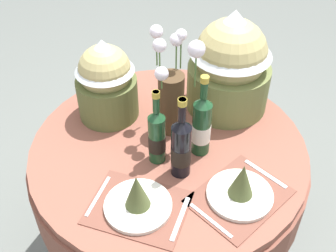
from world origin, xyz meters
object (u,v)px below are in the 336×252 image
at_px(wine_bottle_left, 157,136).
at_px(gift_tub_back_left, 106,77).
at_px(flower_vase, 172,91).
at_px(place_setting_right, 241,188).
at_px(dining_table, 168,170).
at_px(wine_bottle_right, 202,125).
at_px(gift_tub_back_right, 230,59).
at_px(wine_bottle_centre, 181,147).
at_px(place_setting_left, 138,199).

height_order(wine_bottle_left, gift_tub_back_left, gift_tub_back_left).
relative_size(wine_bottle_left, gift_tub_back_left, 0.88).
bearing_deg(wine_bottle_left, flower_vase, 68.72).
distance_m(place_setting_right, wine_bottle_left, 0.36).
bearing_deg(wine_bottle_left, dining_table, 56.35).
height_order(dining_table, wine_bottle_right, wine_bottle_right).
bearing_deg(flower_vase, dining_table, -100.97).
height_order(wine_bottle_right, gift_tub_back_left, gift_tub_back_left).
distance_m(gift_tub_back_left, gift_tub_back_right, 0.53).
xyz_separation_m(dining_table, wine_bottle_right, (0.13, -0.04, 0.28)).
height_order(wine_bottle_centre, gift_tub_back_right, gift_tub_back_right).
xyz_separation_m(wine_bottle_left, gift_tub_back_right, (0.33, 0.33, 0.12)).
bearing_deg(gift_tub_back_right, place_setting_left, -125.69).
distance_m(wine_bottle_right, gift_tub_back_right, 0.35).
bearing_deg(place_setting_left, wine_bottle_right, 47.39).
bearing_deg(place_setting_left, dining_table, 67.76).
xyz_separation_m(place_setting_right, gift_tub_back_right, (0.04, 0.54, 0.19)).
height_order(place_setting_left, gift_tub_back_left, gift_tub_back_left).
relative_size(dining_table, wine_bottle_centre, 3.31).
distance_m(place_setting_right, wine_bottle_centre, 0.26).
distance_m(place_setting_right, gift_tub_back_left, 0.72).
relative_size(place_setting_right, gift_tub_back_left, 1.15).
distance_m(flower_vase, wine_bottle_left, 0.20).
height_order(gift_tub_back_left, gift_tub_back_right, gift_tub_back_right).
height_order(dining_table, wine_bottle_left, wine_bottle_left).
distance_m(place_setting_left, wine_bottle_left, 0.26).
xyz_separation_m(wine_bottle_centre, gift_tub_back_left, (-0.28, 0.37, 0.06)).
height_order(flower_vase, wine_bottle_centre, flower_vase).
distance_m(dining_table, place_setting_right, 0.42).
distance_m(place_setting_left, gift_tub_back_right, 0.72).
xyz_separation_m(gift_tub_back_left, gift_tub_back_right, (0.53, 0.03, 0.05)).
relative_size(place_setting_left, wine_bottle_left, 1.26).
xyz_separation_m(place_setting_right, gift_tub_back_left, (-0.49, 0.51, 0.15)).
xyz_separation_m(place_setting_right, wine_bottle_right, (-0.11, 0.25, 0.09)).
xyz_separation_m(place_setting_left, flower_vase, (0.15, 0.41, 0.15)).
bearing_deg(gift_tub_back_left, flower_vase, -24.14).
bearing_deg(wine_bottle_centre, gift_tub_back_left, 127.38).
distance_m(place_setting_left, gift_tub_back_left, 0.57).
xyz_separation_m(place_setting_left, place_setting_right, (0.37, 0.03, 0.00)).
relative_size(place_setting_right, gift_tub_back_right, 0.92).
bearing_deg(flower_vase, place_setting_right, -60.70).
height_order(place_setting_right, wine_bottle_right, wine_bottle_right).
relative_size(wine_bottle_centre, gift_tub_back_left, 0.94).
xyz_separation_m(wine_bottle_left, gift_tub_back_left, (-0.20, 0.30, 0.07)).
xyz_separation_m(place_setting_left, wine_bottle_right, (0.25, 0.27, 0.09)).
xyz_separation_m(dining_table, wine_bottle_centre, (0.04, -0.15, 0.28)).
relative_size(wine_bottle_left, wine_bottle_centre, 0.94).
height_order(place_setting_left, place_setting_right, same).
height_order(place_setting_right, wine_bottle_centre, wine_bottle_centre).
bearing_deg(wine_bottle_right, place_setting_right, -65.51).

